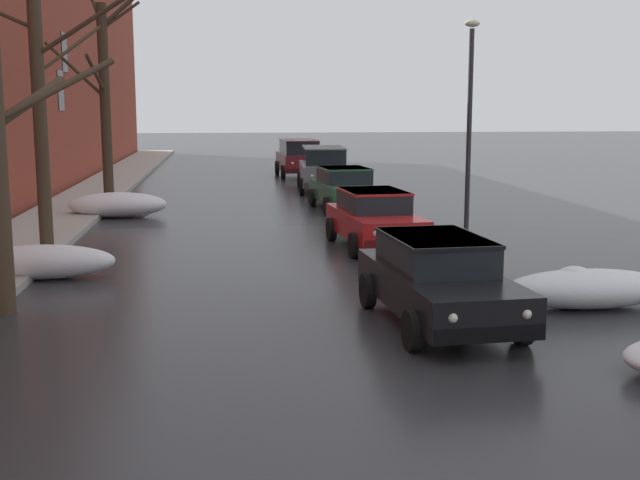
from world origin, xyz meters
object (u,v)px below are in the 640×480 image
(bare_tree_mid_block, at_px, (40,107))
(suv_grey_parked_far_down_block, at_px, (324,167))
(sedan_red_parked_kerbside_close, at_px, (375,217))
(suv_maroon_queued_behind_truck, at_px, (299,156))
(bare_tree_far_down_block, at_px, (105,98))
(sedan_black_approaching_near_lane, at_px, (438,278))
(sedan_green_parked_kerbside_mid, at_px, (345,187))
(street_lamp_post, at_px, (470,113))

(bare_tree_mid_block, relative_size, suv_grey_parked_far_down_block, 1.47)
(sedan_red_parked_kerbside_close, relative_size, suv_grey_parked_far_down_block, 0.90)
(suv_maroon_queued_behind_truck, bearing_deg, bare_tree_mid_block, -108.14)
(bare_tree_far_down_block, distance_m, sedan_black_approaching_near_lane, 16.52)
(bare_tree_mid_block, distance_m, sedan_green_parked_kerbside_mid, 12.59)
(suv_maroon_queued_behind_truck, xyz_separation_m, street_lamp_post, (3.36, -17.33, 2.29))
(bare_tree_mid_block, relative_size, sedan_green_parked_kerbside_mid, 1.71)
(bare_tree_far_down_block, distance_m, sedan_red_parked_kerbside_close, 10.90)
(bare_tree_mid_block, bearing_deg, bare_tree_far_down_block, 90.07)
(bare_tree_mid_block, height_order, sedan_red_parked_kerbside_close, bare_tree_mid_block)
(sedan_red_parked_kerbside_close, bearing_deg, bare_tree_far_down_block, 135.41)
(suv_grey_parked_far_down_block, distance_m, suv_maroon_queued_behind_truck, 7.04)
(sedan_black_approaching_near_lane, relative_size, sedan_green_parked_kerbside_mid, 1.09)
(sedan_red_parked_kerbside_close, xyz_separation_m, sedan_green_parked_kerbside_mid, (0.33, 7.42, 0.00))
(suv_grey_parked_far_down_block, bearing_deg, bare_tree_far_down_block, -142.30)
(sedan_black_approaching_near_lane, xyz_separation_m, suv_maroon_queued_behind_truck, (0.19, 27.61, 0.24))
(sedan_black_approaching_near_lane, xyz_separation_m, sedan_red_parked_kerbside_close, (0.28, 7.21, -0.00))
(suv_grey_parked_far_down_block, height_order, street_lamp_post, street_lamp_post)
(sedan_green_parked_kerbside_mid, bearing_deg, suv_grey_parked_far_down_block, 90.19)
(suv_maroon_queued_behind_truck, bearing_deg, suv_grey_parked_far_down_block, -86.78)
(sedan_green_parked_kerbside_mid, bearing_deg, sedan_black_approaching_near_lane, -92.37)
(suv_grey_parked_far_down_block, bearing_deg, sedan_red_parked_kerbside_close, -91.32)
(sedan_green_parked_kerbside_mid, relative_size, street_lamp_post, 0.69)
(bare_tree_far_down_block, distance_m, street_lamp_post, 11.57)
(bare_tree_mid_block, bearing_deg, suv_maroon_queued_behind_truck, 71.86)
(suv_grey_parked_far_down_block, height_order, suv_maroon_queued_behind_truck, same)
(street_lamp_post, bearing_deg, sedan_red_parked_kerbside_close, -136.77)
(sedan_green_parked_kerbside_mid, xyz_separation_m, suv_maroon_queued_behind_truck, (-0.41, 12.98, 0.24))
(sedan_red_parked_kerbside_close, xyz_separation_m, street_lamp_post, (3.27, 3.07, 2.53))
(sedan_black_approaching_near_lane, bearing_deg, sedan_red_parked_kerbside_close, 87.81)
(sedan_black_approaching_near_lane, relative_size, street_lamp_post, 0.75)
(bare_tree_far_down_block, height_order, suv_grey_parked_far_down_block, bare_tree_far_down_block)
(sedan_green_parked_kerbside_mid, height_order, street_lamp_post, street_lamp_post)
(bare_tree_far_down_block, xyz_separation_m, suv_grey_parked_far_down_block, (7.78, 6.01, -2.72))
(sedan_black_approaching_near_lane, xyz_separation_m, suv_grey_parked_far_down_block, (0.58, 20.58, 0.24))
(suv_grey_parked_far_down_block, bearing_deg, street_lamp_post, -73.96)
(sedan_red_parked_kerbside_close, relative_size, street_lamp_post, 0.71)
(suv_grey_parked_far_down_block, distance_m, street_lamp_post, 10.96)
(bare_tree_mid_block, distance_m, bare_tree_far_down_block, 9.47)
(suv_grey_parked_far_down_block, xyz_separation_m, suv_maroon_queued_behind_truck, (-0.39, 7.03, 0.00))
(sedan_red_parked_kerbside_close, distance_m, sedan_green_parked_kerbside_mid, 7.42)
(street_lamp_post, bearing_deg, suv_maroon_queued_behind_truck, 100.97)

